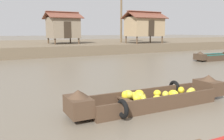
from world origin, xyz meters
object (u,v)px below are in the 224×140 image
at_px(fishing_skiff_distant, 215,57).
at_px(stilt_house_mid_left, 144,26).
at_px(stilt_house_left, 63,27).
at_px(banana_boat, 153,98).

relative_size(fishing_skiff_distant, stilt_house_mid_left, 0.86).
height_order(fishing_skiff_distant, stilt_house_mid_left, stilt_house_mid_left).
bearing_deg(stilt_house_mid_left, stilt_house_left, 159.59).
bearing_deg(banana_boat, fishing_skiff_distant, 30.98).
height_order(fishing_skiff_distant, stilt_house_left, stilt_house_left).
bearing_deg(stilt_house_left, fishing_skiff_distant, -58.19).
bearing_deg(fishing_skiff_distant, stilt_house_mid_left, 87.73).
relative_size(banana_boat, fishing_skiff_distant, 1.34).
xyz_separation_m(fishing_skiff_distant, stilt_house_left, (-8.50, 13.71, 2.56)).
distance_m(banana_boat, fishing_skiff_distant, 14.42).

